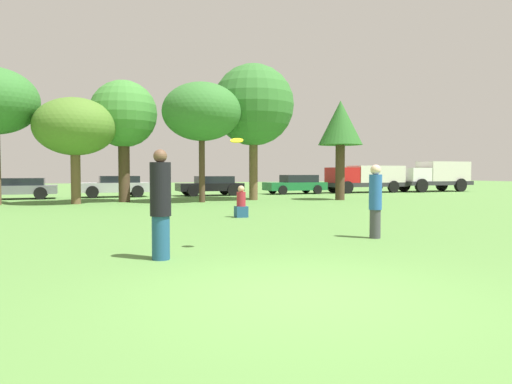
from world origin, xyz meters
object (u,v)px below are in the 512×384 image
(delivery_truck_red, at_px, (366,177))
(tree_2, at_px, (75,127))
(person_catcher, at_px, (375,200))
(tree_3, at_px, (123,115))
(parked_car_green, at_px, (296,184))
(parked_car_black, at_px, (211,185))
(bystander_sitting, at_px, (241,204))
(tree_6, at_px, (340,125))
(tree_5, at_px, (253,106))
(parked_car_grey, at_px, (16,188))
(tree_4, at_px, (202,112))
(delivery_truck_white, at_px, (436,175))
(person_thrower, at_px, (161,204))
(frisbee, at_px, (237,140))
(parked_car_silver, at_px, (115,186))

(delivery_truck_red, bearing_deg, tree_2, 15.56)
(person_catcher, bearing_deg, tree_3, -85.62)
(delivery_truck_red, bearing_deg, parked_car_green, 0.34)
(parked_car_black, xyz_separation_m, delivery_truck_red, (11.66, 0.28, 0.46))
(person_catcher, xyz_separation_m, delivery_truck_red, (13.28, 20.39, 0.25))
(bystander_sitting, bearing_deg, parked_car_green, 58.44)
(tree_2, xyz_separation_m, tree_6, (13.23, -1.56, 0.39))
(parked_car_black, relative_size, delivery_truck_red, 0.66)
(person_catcher, xyz_separation_m, tree_5, (2.50, 14.75, 4.16))
(bystander_sitting, xyz_separation_m, parked_car_black, (2.87, 14.32, 0.22))
(parked_car_grey, distance_m, delivery_truck_red, 22.77)
(tree_6, bearing_deg, tree_3, 168.20)
(tree_3, height_order, tree_5, tree_5)
(tree_4, relative_size, parked_car_grey, 1.33)
(parked_car_green, distance_m, delivery_truck_white, 11.58)
(tree_4, bearing_deg, person_thrower, -106.84)
(parked_car_grey, height_order, parked_car_black, parked_car_black)
(tree_3, height_order, delivery_truck_red, tree_3)
(person_thrower, relative_size, frisbee, 7.21)
(parked_car_black, height_order, delivery_truck_red, delivery_truck_red)
(parked_car_silver, bearing_deg, frisbee, 91.32)
(tree_5, xyz_separation_m, parked_car_green, (5.16, 5.55, -4.36))
(tree_3, xyz_separation_m, tree_5, (6.63, -0.67, 0.72))
(tree_6, bearing_deg, person_thrower, -130.14)
(delivery_truck_white, bearing_deg, parked_car_black, -1.01)
(person_thrower, relative_size, parked_car_black, 0.47)
(tree_4, distance_m, delivery_truck_red, 15.67)
(person_catcher, xyz_separation_m, parked_car_green, (7.66, 20.30, -0.21))
(bystander_sitting, relative_size, tree_2, 0.21)
(tree_3, xyz_separation_m, tree_4, (3.57, -1.60, 0.13))
(tree_2, height_order, parked_car_green, tree_2)
(parked_car_green, bearing_deg, parked_car_grey, 0.12)
(tree_6, xyz_separation_m, delivery_truck_red, (6.44, 7.26, -2.85))
(tree_3, relative_size, tree_4, 1.03)
(person_thrower, bearing_deg, parked_car_green, 48.57)
(bystander_sitting, xyz_separation_m, tree_2, (-5.13, 8.90, 3.14))
(tree_4, bearing_deg, parked_car_green, 38.26)
(tree_6, height_order, parked_car_silver, tree_6)
(tree_5, xyz_separation_m, delivery_truck_white, (16.72, 5.23, -3.77))
(bystander_sitting, relative_size, tree_3, 0.17)
(parked_car_green, xyz_separation_m, delivery_truck_red, (5.62, 0.09, 0.46))
(delivery_truck_red, bearing_deg, person_catcher, 56.33)
(delivery_truck_white, bearing_deg, tree_3, 10.44)
(parked_car_silver, distance_m, delivery_truck_red, 17.48)
(parked_car_silver, xyz_separation_m, delivery_truck_white, (23.41, -0.45, 0.58))
(person_thrower, bearing_deg, person_catcher, 0.00)
(person_thrower, bearing_deg, delivery_truck_red, 38.78)
(bystander_sitting, bearing_deg, tree_2, 119.97)
(person_thrower, xyz_separation_m, tree_6, (11.86, 14.07, 3.01))
(tree_5, distance_m, parked_car_black, 6.96)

